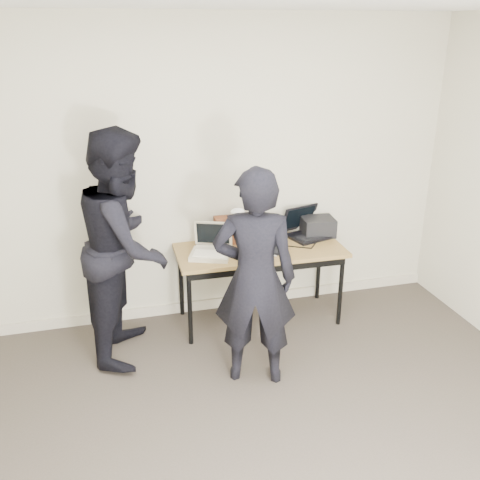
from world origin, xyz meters
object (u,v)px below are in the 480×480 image
object	(u,v)px
laptop_right	(306,229)
desk	(260,255)
equipment_box	(318,227)
person_typist	(255,279)
person_observer	(125,246)
laptop_beige	(211,249)
laptop_center	(269,242)
leather_satchel	(235,229)

from	to	relation	value
laptop_right	desk	bearing A→B (deg)	-175.55
equipment_box	person_typist	xyz separation A→B (m)	(-0.93, -1.02, 0.04)
laptop_right	person_observer	bearing A→B (deg)	175.32
laptop_beige	laptop_center	xyz separation A→B (m)	(0.53, 0.02, 0.00)
laptop_beige	leather_satchel	xyz separation A→B (m)	(0.27, 0.24, 0.07)
laptop_center	person_observer	size ratio (longest dim) A/B	0.20
person_typist	laptop_beige	bearing A→B (deg)	-62.06
desk	laptop_right	bearing A→B (deg)	22.46
person_typist	desk	bearing A→B (deg)	-92.69
equipment_box	person_typist	bearing A→B (deg)	-132.28
desk	person_typist	world-z (taller)	person_typist
leather_satchel	person_typist	distance (m)	1.06
laptop_beige	laptop_right	bearing A→B (deg)	34.28
desk	laptop_beige	size ratio (longest dim) A/B	3.51
laptop_center	leather_satchel	size ratio (longest dim) A/B	1.03
laptop_right	person_typist	xyz separation A→B (m)	(-0.81, -1.03, 0.07)
laptop_right	person_typist	distance (m)	1.31
desk	person_observer	xyz separation A→B (m)	(-1.19, -0.17, 0.28)
desk	equipment_box	bearing A→B (deg)	17.96
person_observer	person_typist	bearing A→B (deg)	-111.63
leather_satchel	laptop_center	bearing A→B (deg)	-40.38
laptop_right	leather_satchel	xyz separation A→B (m)	(-0.69, 0.03, 0.06)
laptop_beige	person_typist	size ratio (longest dim) A/B	0.25
laptop_center	leather_satchel	distance (m)	0.35
laptop_beige	person_observer	distance (m)	0.77
laptop_right	leather_satchel	bearing A→B (deg)	160.93
leather_satchel	equipment_box	world-z (taller)	leather_satchel
desk	laptop_beige	distance (m)	0.47
laptop_right	person_observer	size ratio (longest dim) A/B	0.24
laptop_right	equipment_box	size ratio (longest dim) A/B	1.57
desk	person_typist	bearing A→B (deg)	-108.71
laptop_right	leather_satchel	world-z (taller)	laptop_right
leather_satchel	desk	bearing A→B (deg)	-50.70
laptop_beige	equipment_box	xyz separation A→B (m)	(1.08, 0.21, 0.03)
equipment_box	leather_satchel	bearing A→B (deg)	177.48
leather_satchel	person_observer	bearing A→B (deg)	-157.48
laptop_beige	leather_satchel	bearing A→B (deg)	63.32
laptop_right	person_typist	bearing A→B (deg)	-145.24
laptop_center	equipment_box	distance (m)	0.58
person_typist	person_observer	bearing A→B (deg)	-19.52
desk	laptop_center	size ratio (longest dim) A/B	4.04
laptop_center	person_typist	distance (m)	0.91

